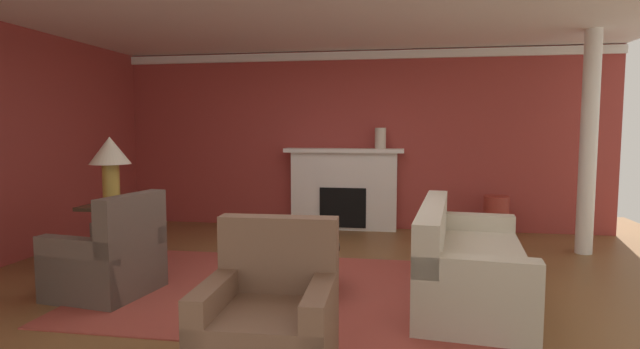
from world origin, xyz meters
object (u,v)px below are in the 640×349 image
at_px(side_table, 113,231).
at_px(vase_tall_corner, 496,217).
at_px(table_lamp, 110,157).
at_px(armchair_near_window, 109,262).
at_px(vase_mantel_right, 380,138).
at_px(sofa, 466,266).
at_px(coffee_table, 287,256).
at_px(armchair_facing_fireplace, 270,325).
at_px(fireplace, 344,191).

relative_size(side_table, vase_tall_corner, 1.17).
distance_m(side_table, table_lamp, 0.82).
height_order(armchair_near_window, vase_mantel_right, vase_mantel_right).
bearing_deg(sofa, table_lamp, 173.59).
relative_size(coffee_table, vase_mantel_right, 3.21).
bearing_deg(armchair_facing_fireplace, armchair_near_window, 147.28).
bearing_deg(table_lamp, armchair_facing_fireplace, -41.28).
height_order(armchair_facing_fireplace, coffee_table, armchair_facing_fireplace).
xyz_separation_m(sofa, table_lamp, (-3.75, 0.42, 0.93)).
bearing_deg(vase_mantel_right, vase_tall_corner, -8.70).
bearing_deg(side_table, vase_mantel_right, 41.19).
relative_size(coffee_table, side_table, 1.43).
bearing_deg(sofa, vase_mantel_right, 107.67).
height_order(side_table, table_lamp, table_lamp).
distance_m(armchair_near_window, table_lamp, 1.37).
relative_size(sofa, side_table, 3.12).
bearing_deg(fireplace, side_table, -132.06).
distance_m(sofa, table_lamp, 3.89).
xyz_separation_m(armchair_facing_fireplace, side_table, (-2.36, 2.08, 0.09)).
bearing_deg(armchair_facing_fireplace, vase_tall_corner, 64.01).
relative_size(armchair_near_window, vase_mantel_right, 3.05).
relative_size(armchair_near_window, vase_tall_corner, 1.59).
bearing_deg(table_lamp, sofa, -6.41).
bearing_deg(armchair_near_window, table_lamp, 119.68).
distance_m(fireplace, side_table, 3.40).
bearing_deg(vase_tall_corner, coffee_table, -130.93).
relative_size(armchair_near_window, armchair_facing_fireplace, 1.00).
distance_m(fireplace, armchair_facing_fireplace, 4.61).
distance_m(coffee_table, table_lamp, 2.34).
xyz_separation_m(armchair_near_window, side_table, (-0.50, 0.88, 0.09)).
height_order(coffee_table, side_table, side_table).
bearing_deg(table_lamp, coffee_table, -13.18).
relative_size(fireplace, vase_tall_corner, 3.02).
xyz_separation_m(armchair_facing_fireplace, vase_mantel_right, (0.46, 4.55, 1.09)).
distance_m(sofa, vase_mantel_right, 3.23).
bearing_deg(sofa, side_table, 173.59).
xyz_separation_m(fireplace, coffee_table, (-0.17, -3.02, -0.25)).
distance_m(sofa, vase_tall_corner, 2.74).
bearing_deg(armchair_facing_fireplace, fireplace, 91.09).
xyz_separation_m(table_lamp, vase_mantel_right, (2.83, 2.47, 0.17)).
bearing_deg(armchair_near_window, armchair_facing_fireplace, -32.72).
height_order(coffee_table, table_lamp, table_lamp).
bearing_deg(side_table, table_lamp, 172.87).
height_order(armchair_near_window, armchair_facing_fireplace, same).
height_order(coffee_table, vase_mantel_right, vase_mantel_right).
height_order(sofa, table_lamp, table_lamp).
height_order(fireplace, sofa, fireplace).
distance_m(coffee_table, vase_mantel_right, 3.23).
xyz_separation_m(armchair_facing_fireplace, table_lamp, (-2.36, 2.08, 0.92)).
distance_m(sofa, coffee_table, 1.65).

